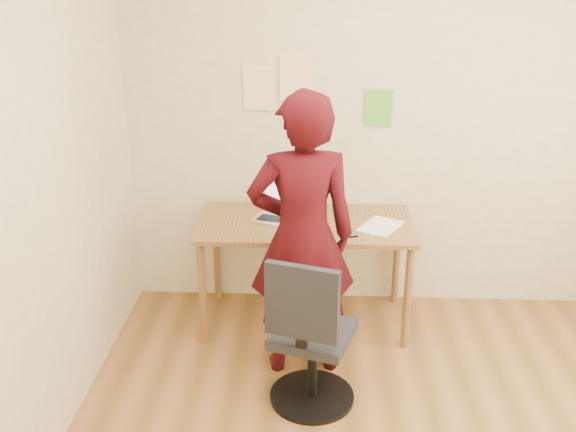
{
  "coord_description": "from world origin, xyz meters",
  "views": [
    {
      "loc": [
        -0.45,
        -2.52,
        2.32
      ],
      "look_at": [
        -0.6,
        0.95,
        0.95
      ],
      "focal_mm": 40.0,
      "sensor_mm": 36.0,
      "label": 1
    }
  ],
  "objects_px": {
    "desk": "(306,234)",
    "person": "(302,237)",
    "laptop": "(279,211)",
    "phone": "(351,233)",
    "office_chair": "(309,344)"
  },
  "relations": [
    {
      "from": "desk",
      "to": "phone",
      "type": "distance_m",
      "value": 0.35
    },
    {
      "from": "laptop",
      "to": "phone",
      "type": "height_order",
      "value": "laptop"
    },
    {
      "from": "laptop",
      "to": "person",
      "type": "xyz_separation_m",
      "value": [
        0.17,
        -0.59,
        0.07
      ]
    },
    {
      "from": "desk",
      "to": "person",
      "type": "relative_size",
      "value": 0.82
    },
    {
      "from": "office_chair",
      "to": "person",
      "type": "distance_m",
      "value": 0.61
    },
    {
      "from": "desk",
      "to": "person",
      "type": "height_order",
      "value": "person"
    },
    {
      "from": "desk",
      "to": "phone",
      "type": "relative_size",
      "value": 11.09
    },
    {
      "from": "phone",
      "to": "person",
      "type": "height_order",
      "value": "person"
    },
    {
      "from": "laptop",
      "to": "phone",
      "type": "distance_m",
      "value": 0.53
    },
    {
      "from": "office_chair",
      "to": "laptop",
      "type": "bearing_deg",
      "value": 120.44
    },
    {
      "from": "laptop",
      "to": "office_chair",
      "type": "distance_m",
      "value": 1.08
    },
    {
      "from": "phone",
      "to": "laptop",
      "type": "bearing_deg",
      "value": 139.53
    },
    {
      "from": "phone",
      "to": "person",
      "type": "bearing_deg",
      "value": -143.97
    },
    {
      "from": "phone",
      "to": "office_chair",
      "type": "relative_size",
      "value": 0.14
    },
    {
      "from": "desk",
      "to": "phone",
      "type": "bearing_deg",
      "value": -33.14
    }
  ]
}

